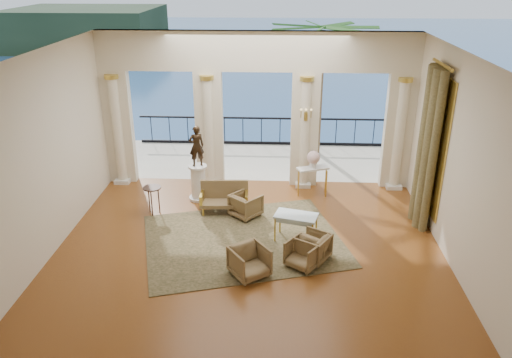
# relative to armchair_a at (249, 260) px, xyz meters

# --- Properties ---
(floor) EXTENTS (9.00, 9.00, 0.00)m
(floor) POSITION_rel_armchair_a_xyz_m (-0.08, 1.14, -0.37)
(floor) COLOR #471F0C
(floor) RESTS_ON ground
(room_walls) EXTENTS (9.00, 9.00, 9.00)m
(room_walls) POSITION_rel_armchair_a_xyz_m (-0.08, 0.02, 2.51)
(room_walls) COLOR beige
(room_walls) RESTS_ON ground
(arcade) EXTENTS (9.00, 0.56, 4.50)m
(arcade) POSITION_rel_armchair_a_xyz_m (-0.08, 4.96, 2.21)
(arcade) COLOR beige
(arcade) RESTS_ON ground
(terrace) EXTENTS (10.00, 3.60, 0.10)m
(terrace) POSITION_rel_armchair_a_xyz_m (-0.08, 6.94, -0.42)
(terrace) COLOR beige
(terrace) RESTS_ON ground
(balustrade) EXTENTS (9.00, 0.06, 1.03)m
(balustrade) POSITION_rel_armchair_a_xyz_m (-0.08, 8.54, 0.04)
(balustrade) COLOR black
(balustrade) RESTS_ON terrace
(palm_tree) EXTENTS (2.00, 2.00, 4.50)m
(palm_tree) POSITION_rel_armchair_a_xyz_m (1.92, 7.74, 3.72)
(palm_tree) COLOR #4C3823
(palm_tree) RESTS_ON terrace
(headland) EXTENTS (22.00, 18.00, 6.00)m
(headland) POSITION_rel_armchair_a_xyz_m (-30.08, 71.14, -3.37)
(headland) COLOR black
(headland) RESTS_ON sea
(sea) EXTENTS (160.00, 160.00, 0.00)m
(sea) POSITION_rel_armchair_a_xyz_m (-0.08, 61.14, -6.37)
(sea) COLOR #1E5590
(sea) RESTS_ON ground
(curtain) EXTENTS (0.33, 1.40, 4.09)m
(curtain) POSITION_rel_armchair_a_xyz_m (4.20, 2.64, 1.65)
(curtain) COLOR #4B4427
(curtain) RESTS_ON ground
(window_frame) EXTENTS (0.04, 1.60, 3.40)m
(window_frame) POSITION_rel_armchair_a_xyz_m (4.39, 2.64, 1.73)
(window_frame) COLOR gold
(window_frame) RESTS_ON room_walls
(wall_sconce) EXTENTS (0.30, 0.11, 0.33)m
(wall_sconce) POSITION_rel_armchair_a_xyz_m (1.32, 4.64, 1.86)
(wall_sconce) COLOR gold
(wall_sconce) RESTS_ON arcade
(rug) EXTENTS (5.42, 4.72, 0.02)m
(rug) POSITION_rel_armchair_a_xyz_m (-0.24, 1.47, -0.36)
(rug) COLOR #262D15
(rug) RESTS_ON ground
(armchair_a) EXTENTS (0.98, 0.97, 0.74)m
(armchair_a) POSITION_rel_armchair_a_xyz_m (0.00, 0.00, 0.00)
(armchair_a) COLOR #4D381E
(armchair_a) RESTS_ON ground
(armchair_b) EXTENTS (0.90, 0.90, 0.68)m
(armchair_b) POSITION_rel_armchair_a_xyz_m (1.17, 0.43, -0.03)
(armchair_b) COLOR #4D381E
(armchair_b) RESTS_ON ground
(armchair_c) EXTENTS (0.90, 0.91, 0.70)m
(armchair_c) POSITION_rel_armchair_a_xyz_m (1.37, 0.71, -0.02)
(armchair_c) COLOR #4D381E
(armchair_c) RESTS_ON ground
(armchair_d) EXTENTS (0.94, 0.93, 0.70)m
(armchair_d) POSITION_rel_armchair_a_xyz_m (-0.26, 2.75, -0.02)
(armchair_d) COLOR #4D381E
(armchair_d) RESTS_ON ground
(settee) EXTENTS (1.30, 0.60, 0.85)m
(settee) POSITION_rel_armchair_a_xyz_m (-0.86, 3.00, 0.05)
(settee) COLOR #4D381E
(settee) RESTS_ON ground
(game_table) EXTENTS (1.11, 0.79, 0.68)m
(game_table) POSITION_rel_armchair_a_xyz_m (1.02, 1.55, 0.24)
(game_table) COLOR #ACCADB
(game_table) RESTS_ON ground
(pedestal) EXTENTS (0.56, 0.56, 1.02)m
(pedestal) POSITION_rel_armchair_a_xyz_m (-1.67, 3.73, 0.12)
(pedestal) COLOR silver
(pedestal) RESTS_ON ground
(statue) EXTENTS (0.49, 0.41, 1.15)m
(statue) POSITION_rel_armchair_a_xyz_m (-1.67, 3.73, 1.23)
(statue) COLOR black
(statue) RESTS_ON pedestal
(console_table) EXTENTS (0.95, 0.64, 0.85)m
(console_table) POSITION_rel_armchair_a_xyz_m (1.55, 4.19, 0.33)
(console_table) COLOR silver
(console_table) RESTS_ON ground
(urn) EXTENTS (0.37, 0.37, 0.49)m
(urn) POSITION_rel_armchair_a_xyz_m (1.55, 4.19, 0.75)
(urn) COLOR white
(urn) RESTS_ON console_table
(side_table) EXTENTS (0.48, 0.48, 0.78)m
(side_table) POSITION_rel_armchair_a_xyz_m (-2.73, 2.77, 0.29)
(side_table) COLOR black
(side_table) RESTS_ON ground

